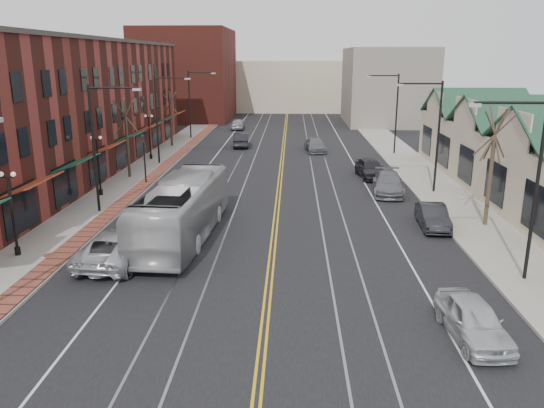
# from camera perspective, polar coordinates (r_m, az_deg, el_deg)

# --- Properties ---
(ground) EXTENTS (160.00, 160.00, 0.00)m
(ground) POSITION_cam_1_polar(r_m,az_deg,el_deg) (19.24, -1.03, -15.01)
(ground) COLOR black
(ground) RESTS_ON ground
(sidewalk_left) EXTENTS (4.00, 120.00, 0.15)m
(sidewalk_left) POSITION_cam_1_polar(r_m,az_deg,el_deg) (39.96, -16.81, 0.84)
(sidewalk_left) COLOR gray
(sidewalk_left) RESTS_ON ground
(sidewalk_right) EXTENTS (4.00, 120.00, 0.15)m
(sidewalk_right) POSITION_cam_1_polar(r_m,az_deg,el_deg) (39.38, 18.39, 0.49)
(sidewalk_right) COLOR gray
(sidewalk_right) RESTS_ON ground
(building_left) EXTENTS (10.00, 50.00, 11.00)m
(building_left) POSITION_cam_1_polar(r_m,az_deg,el_deg) (48.08, -22.66, 9.29)
(building_left) COLOR maroon
(building_left) RESTS_ON ground
(building_right) EXTENTS (8.00, 36.00, 4.60)m
(building_right) POSITION_cam_1_polar(r_m,az_deg,el_deg) (40.99, 26.75, 3.38)
(building_right) COLOR #B6A68C
(building_right) RESTS_ON ground
(backdrop_left) EXTENTS (14.00, 18.00, 14.00)m
(backdrop_left) POSITION_cam_1_polar(r_m,az_deg,el_deg) (88.22, -9.15, 13.59)
(backdrop_left) COLOR maroon
(backdrop_left) RESTS_ON ground
(backdrop_mid) EXTENTS (22.00, 14.00, 9.00)m
(backdrop_mid) POSITION_cam_1_polar(r_m,az_deg,el_deg) (101.67, 1.69, 12.61)
(backdrop_mid) COLOR #B6A68C
(backdrop_mid) RESTS_ON ground
(backdrop_right) EXTENTS (12.00, 16.00, 11.00)m
(backdrop_right) POSITION_cam_1_polar(r_m,az_deg,el_deg) (82.84, 12.23, 12.28)
(backdrop_right) COLOR slate
(backdrop_right) RESTS_ON ground
(streetlight_l_1) EXTENTS (3.33, 0.25, 8.00)m
(streetlight_l_1) POSITION_cam_1_polar(r_m,az_deg,el_deg) (35.00, -18.04, 7.01)
(streetlight_l_1) COLOR black
(streetlight_l_1) RESTS_ON sidewalk_left
(streetlight_l_2) EXTENTS (3.33, 0.25, 8.00)m
(streetlight_l_2) POSITION_cam_1_polar(r_m,az_deg,el_deg) (50.22, -11.83, 9.82)
(streetlight_l_2) COLOR black
(streetlight_l_2) RESTS_ON sidewalk_left
(streetlight_l_3) EXTENTS (3.33, 0.25, 8.00)m
(streetlight_l_3) POSITION_cam_1_polar(r_m,az_deg,el_deg) (65.81, -8.49, 11.28)
(streetlight_l_3) COLOR black
(streetlight_l_3) RESTS_ON sidewalk_left
(streetlight_r_0) EXTENTS (3.33, 0.25, 8.00)m
(streetlight_r_0) POSITION_cam_1_polar(r_m,az_deg,el_deg) (25.14, 25.82, 3.09)
(streetlight_r_0) COLOR black
(streetlight_r_0) RESTS_ON sidewalk_right
(streetlight_r_1) EXTENTS (3.33, 0.25, 8.00)m
(streetlight_r_1) POSITION_cam_1_polar(r_m,az_deg,el_deg) (40.11, 16.91, 8.10)
(streetlight_r_1) COLOR black
(streetlight_r_1) RESTS_ON sidewalk_right
(streetlight_r_2) EXTENTS (3.33, 0.25, 8.00)m
(streetlight_r_2) POSITION_cam_1_polar(r_m,az_deg,el_deg) (55.66, 12.83, 10.30)
(streetlight_r_2) COLOR black
(streetlight_r_2) RESTS_ON sidewalk_right
(lamppost_l_1) EXTENTS (0.84, 0.28, 4.27)m
(lamppost_l_1) POSITION_cam_1_polar(r_m,az_deg,el_deg) (29.14, -26.11, -1.14)
(lamppost_l_1) COLOR black
(lamppost_l_1) RESTS_ON sidewalk_left
(lamppost_l_2) EXTENTS (0.84, 0.28, 4.27)m
(lamppost_l_2) POSITION_cam_1_polar(r_m,az_deg,el_deg) (39.77, -18.14, 3.81)
(lamppost_l_2) COLOR black
(lamppost_l_2) RESTS_ON sidewalk_left
(lamppost_l_3) EXTENTS (0.84, 0.28, 4.27)m
(lamppost_l_3) POSITION_cam_1_polar(r_m,az_deg,el_deg) (52.92, -13.00, 6.95)
(lamppost_l_3) COLOR black
(lamppost_l_3) RESTS_ON sidewalk_left
(tree_left_near) EXTENTS (1.78, 1.37, 6.48)m
(tree_left_near) POSITION_cam_1_polar(r_m,az_deg,el_deg) (45.05, -15.34, 7.03)
(tree_left_near) COLOR #382B21
(tree_left_near) RESTS_ON sidewalk_left
(tree_left_far) EXTENTS (1.66, 1.28, 6.02)m
(tree_left_far) POSITION_cam_1_polar(r_m,az_deg,el_deg) (60.41, -10.84, 9.13)
(tree_left_far) COLOR #382B21
(tree_left_far) RESTS_ON sidewalk_left
(tree_right_mid) EXTENTS (1.90, 1.46, 6.93)m
(tree_right_mid) POSITION_cam_1_polar(r_m,az_deg,el_deg) (33.19, 22.54, 3.91)
(tree_right_mid) COLOR #382B21
(tree_right_mid) RESTS_ON sidewalk_right
(manhole_far) EXTENTS (0.60, 0.60, 0.02)m
(manhole_far) POSITION_cam_1_polar(r_m,az_deg,el_deg) (29.03, -22.83, -5.07)
(manhole_far) COLOR #592D19
(manhole_far) RESTS_ON sidewalk_left
(traffic_signal) EXTENTS (0.18, 0.15, 3.80)m
(traffic_signal) POSITION_cam_1_polar(r_m,az_deg,el_deg) (42.80, -13.58, 5.14)
(traffic_signal) COLOR black
(traffic_signal) RESTS_ON sidewalk_left
(transit_bus) EXTENTS (3.55, 12.17, 3.35)m
(transit_bus) POSITION_cam_1_polar(r_m,az_deg,el_deg) (29.52, -9.56, -0.59)
(transit_bus) COLOR #B7B7B9
(transit_bus) RESTS_ON ground
(parked_suv) EXTENTS (3.15, 6.06, 1.63)m
(parked_suv) POSITION_cam_1_polar(r_m,az_deg,el_deg) (27.14, -16.17, -4.37)
(parked_suv) COLOR silver
(parked_suv) RESTS_ON ground
(parked_car_a) EXTENTS (2.06, 4.39, 1.45)m
(parked_car_a) POSITION_cam_1_polar(r_m,az_deg,el_deg) (20.65, 20.82, -11.56)
(parked_car_a) COLOR silver
(parked_car_a) RESTS_ON ground
(parked_car_b) EXTENTS (1.71, 4.30, 1.39)m
(parked_car_b) POSITION_cam_1_polar(r_m,az_deg,el_deg) (32.61, 16.91, -1.30)
(parked_car_b) COLOR #222227
(parked_car_b) RESTS_ON ground
(parked_car_c) EXTENTS (2.79, 5.54, 1.54)m
(parked_car_c) POSITION_cam_1_polar(r_m,az_deg,el_deg) (39.94, 12.39, 2.17)
(parked_car_c) COLOR slate
(parked_car_c) RESTS_ON ground
(parked_car_d) EXTENTS (2.39, 4.96, 1.63)m
(parked_car_d) POSITION_cam_1_polar(r_m,az_deg,el_deg) (44.99, 10.52, 3.82)
(parked_car_d) COLOR #232228
(parked_car_d) RESTS_ON ground
(distant_car_left) EXTENTS (2.05, 4.86, 1.56)m
(distant_car_left) POSITION_cam_1_polar(r_m,az_deg,el_deg) (59.76, -3.37, 6.90)
(distant_car_left) COLOR black
(distant_car_left) RESTS_ON ground
(distant_car_right) EXTENTS (2.51, 4.96, 1.38)m
(distant_car_right) POSITION_cam_1_polar(r_m,az_deg,el_deg) (56.80, 4.68, 6.32)
(distant_car_right) COLOR slate
(distant_car_right) RESTS_ON ground
(distant_car_far) EXTENTS (2.02, 4.57, 1.53)m
(distant_car_far) POSITION_cam_1_polar(r_m,az_deg,el_deg) (74.42, -3.72, 8.60)
(distant_car_far) COLOR #9B9EA2
(distant_car_far) RESTS_ON ground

